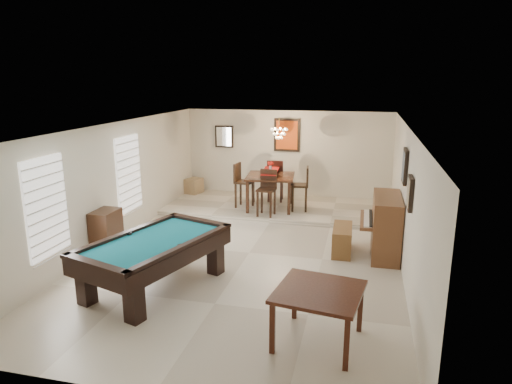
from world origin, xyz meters
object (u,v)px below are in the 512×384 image
at_px(dining_table, 270,190).
at_px(dining_chair_east, 300,189).
at_px(square_table, 318,316).
at_px(flower_vase, 270,166).
at_px(corner_bench, 194,186).
at_px(upright_piano, 379,225).
at_px(dining_chair_north, 276,180).
at_px(dining_chair_west, 244,185).
at_px(chandelier, 279,129).
at_px(piano_bench, 342,240).
at_px(dining_chair_south, 266,193).
at_px(apothecary_chest, 107,233).
at_px(pool_table, 155,264).

bearing_deg(dining_table, dining_chair_east, -0.59).
relative_size(square_table, flower_vase, 4.21).
bearing_deg(dining_table, corner_bench, 157.21).
bearing_deg(upright_piano, corner_bench, 146.87).
distance_m(upright_piano, dining_chair_north, 4.19).
xyz_separation_m(dining_chair_west, chandelier, (0.87, 0.31, 1.49)).
height_order(dining_table, flower_vase, flower_vase).
bearing_deg(piano_bench, corner_bench, 142.49).
distance_m(piano_bench, dining_chair_east, 2.77).
bearing_deg(dining_chair_north, piano_bench, 117.00).
bearing_deg(upright_piano, piano_bench, -174.79).
distance_m(dining_chair_south, corner_bench, 3.17).
distance_m(square_table, apothecary_chest, 4.97).
bearing_deg(dining_chair_east, upright_piano, 32.02).
xyz_separation_m(upright_piano, dining_chair_south, (-2.70, 1.71, 0.09)).
relative_size(pool_table, flower_vase, 9.66).
relative_size(dining_chair_west, corner_bench, 2.43).
relative_size(piano_bench, corner_bench, 2.01).
height_order(apothecary_chest, corner_bench, apothecary_chest).
bearing_deg(dining_chair_south, upright_piano, -26.75).
distance_m(apothecary_chest, flower_vase, 4.62).
height_order(dining_chair_north, chandelier, chandelier).
height_order(dining_table, dining_chair_south, dining_chair_south).
bearing_deg(flower_vase, pool_table, -101.76).
bearing_deg(dining_chair_west, apothecary_chest, 159.84).
relative_size(piano_bench, flower_vase, 3.71).
height_order(piano_bench, dining_chair_east, dining_chair_east).
xyz_separation_m(dining_chair_south, dining_chair_north, (-0.04, 1.45, 0.01)).
bearing_deg(dining_chair_east, corner_bench, -115.37).
relative_size(square_table, chandelier, 1.86).
xyz_separation_m(upright_piano, dining_chair_north, (-2.75, 3.16, 0.10)).
bearing_deg(piano_bench, apothecary_chest, -164.50).
distance_m(square_table, dining_chair_north, 6.92).
height_order(pool_table, corner_bench, pool_table).
xyz_separation_m(pool_table, dining_chair_north, (1.00, 5.62, 0.29)).
xyz_separation_m(flower_vase, chandelier, (0.17, 0.26, 0.93)).
bearing_deg(flower_vase, dining_chair_west, -176.58).
height_order(square_table, dining_chair_east, dining_chair_east).
bearing_deg(upright_piano, chandelier, 134.11).
height_order(dining_chair_north, dining_chair_east, dining_chair_north).
xyz_separation_m(dining_table, chandelier, (0.17, 0.26, 1.57)).
xyz_separation_m(pool_table, square_table, (2.89, -1.03, -0.04)).
bearing_deg(dining_chair_east, chandelier, -121.25).
distance_m(dining_chair_north, chandelier, 1.58).
relative_size(dining_table, dining_chair_south, 1.06).
bearing_deg(dining_chair_west, corner_bench, 66.06).
bearing_deg(dining_table, pool_table, -101.76).
relative_size(pool_table, dining_chair_east, 2.20).
bearing_deg(pool_table, dining_chair_south, 93.91).
distance_m(piano_bench, apothecary_chest, 4.81).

